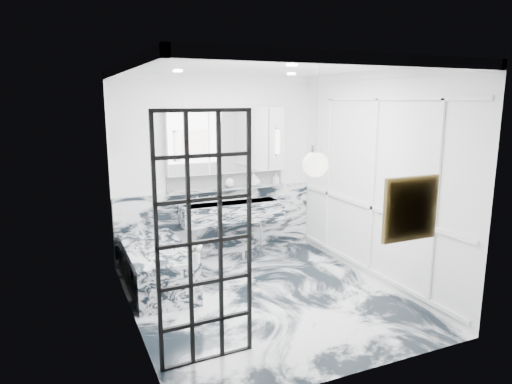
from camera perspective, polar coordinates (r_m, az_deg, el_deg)
name	(u,v)px	position (r m, az deg, el deg)	size (l,w,h in m)	color
floor	(266,297)	(5.88, 1.23, -13.00)	(3.60, 3.60, 0.00)	silver
ceiling	(267,67)	(5.36, 1.37, 15.39)	(3.60, 3.60, 0.00)	white
wall_back	(217,168)	(7.09, -4.93, 3.05)	(3.60, 3.60, 0.00)	white
wall_front	(357,225)	(3.94, 12.57, -4.03)	(3.60, 3.60, 0.00)	white
wall_left	(129,199)	(4.99, -15.56, -0.91)	(3.60, 3.60, 0.00)	white
wall_right	(375,179)	(6.29, 14.61, 1.64)	(3.60, 3.60, 0.00)	white
marble_clad_back	(218,223)	(7.25, -4.74, -3.83)	(3.18, 0.05, 1.05)	silver
marble_clad_left	(131,205)	(5.01, -15.35, -1.56)	(0.02, 3.56, 2.68)	silver
panel_molding	(373,186)	(6.29, 14.42, 0.73)	(0.03, 3.40, 2.30)	white
soap_bottle_a	(253,178)	(7.25, -0.32, 1.72)	(0.09, 0.09, 0.23)	#8C5919
soap_bottle_b	(276,179)	(7.42, 2.51, 1.69)	(0.08, 0.08, 0.17)	#4C4C51
soap_bottle_c	(257,181)	(7.28, 0.09, 1.41)	(0.11, 0.11, 0.14)	silver
face_pot	(229,183)	(7.11, -3.34, 1.17)	(0.14, 0.14, 0.14)	white
amber_bottle	(256,182)	(7.28, -0.03, 1.23)	(0.04, 0.04, 0.10)	#8C5919
flower_vase	(196,258)	(5.45, -7.48, -8.18)	(0.09, 0.09, 0.12)	silver
crittall_door	(205,242)	(4.17, -6.38, -6.19)	(0.88, 0.04, 2.35)	black
artwork	(411,209)	(4.33, 18.76, -1.98)	(0.49, 0.05, 0.49)	#BA8113
pendant_light	(315,165)	(4.08, 7.43, 3.43)	(0.23, 0.23, 0.23)	white
trough_sink	(232,212)	(7.05, -3.03, -2.53)	(1.60, 0.45, 0.30)	silver
ledge	(228,189)	(7.12, -3.53, 0.42)	(1.90, 0.14, 0.04)	silver
subway_tile	(226,180)	(7.16, -3.72, 1.56)	(1.90, 0.03, 0.23)	white
mirror_cabinet	(227,141)	(7.02, -3.62, 6.44)	(1.90, 0.16, 1.00)	white
sconce_left	(176,146)	(6.70, -9.95, 5.70)	(0.07, 0.07, 0.40)	white
sconce_right	(278,142)	(7.27, 2.75, 6.30)	(0.07, 0.07, 0.40)	white
bathtub	(156,267)	(6.22, -12.35, -9.10)	(0.75, 1.65, 0.55)	silver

